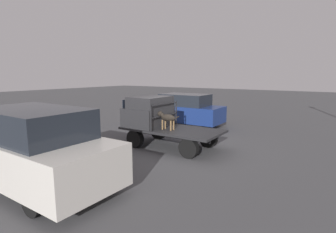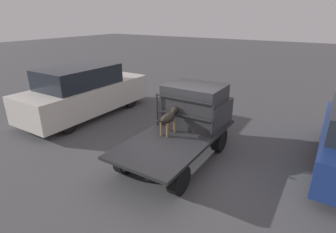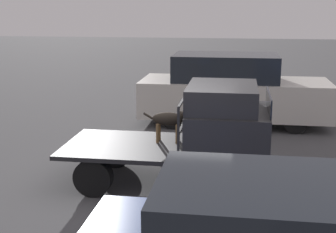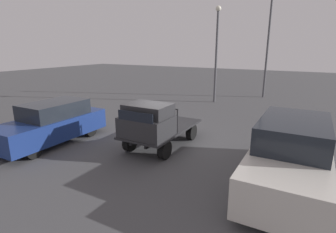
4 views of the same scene
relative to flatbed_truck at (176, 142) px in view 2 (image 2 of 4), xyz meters
name	(u,v)px [view 2 (image 2 of 4)]	position (x,y,z in m)	size (l,w,h in m)	color
ground_plane	(176,160)	(0.00, 0.00, -0.55)	(80.00, 80.00, 0.00)	#474749
flatbed_truck	(176,142)	(0.00, 0.00, 0.00)	(3.82, 1.87, 0.75)	black
truck_cab	(196,105)	(1.10, 0.00, 0.75)	(1.45, 1.75, 1.18)	#28282B
truck_headboard	(183,110)	(0.34, 0.00, 0.82)	(0.04, 1.75, 0.95)	#232326
dog	(169,117)	(0.07, 0.26, 0.65)	(0.98, 0.26, 0.71)	brown
parked_pickup_far	(85,92)	(1.15, 4.85, 0.42)	(5.25, 1.98, 1.98)	black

